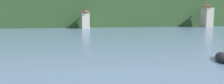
# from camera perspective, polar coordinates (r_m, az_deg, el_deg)

# --- Properties ---
(wooded_hillside) EXTENTS (352.00, 66.18, 31.84)m
(wooded_hillside) POSITION_cam_1_polar(r_m,az_deg,el_deg) (131.34, -2.73, 7.70)
(wooded_hillside) COLOR #2D4C28
(wooded_hillside) RESTS_ON ground_plane
(shore_building_westcentral) EXTENTS (3.24, 5.96, 7.73)m
(shore_building_westcentral) POSITION_cam_1_polar(r_m,az_deg,el_deg) (87.49, -7.26, 6.18)
(shore_building_westcentral) COLOR beige
(shore_building_westcentral) RESTS_ON ground_plane
(shore_building_central) EXTENTS (3.77, 5.17, 10.62)m
(shore_building_central) POSITION_cam_1_polar(r_m,az_deg,el_deg) (105.29, 24.61, 6.53)
(shore_building_central) COLOR #BCB29E
(shore_building_central) RESTS_ON ground_plane
(sailboat_mid_1) EXTENTS (3.74, 4.99, 5.67)m
(sailboat_mid_1) POSITION_cam_1_polar(r_m,az_deg,el_deg) (28.47, 28.16, -3.90)
(sailboat_mid_1) COLOR black
(sailboat_mid_1) RESTS_ON ground_plane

